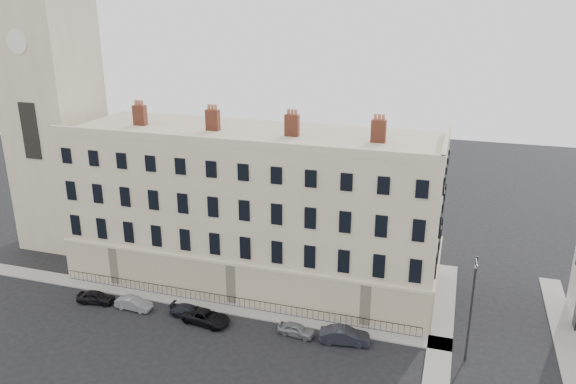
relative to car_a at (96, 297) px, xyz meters
name	(u,v)px	position (x,y,z in m)	size (l,w,h in m)	color
ground	(272,350)	(18.19, -2.21, -0.60)	(160.00, 160.00, 0.00)	black
terrace	(254,207)	(12.22, 9.75, 6.89)	(36.22, 12.22, 17.00)	#C8B595
church_tower	(50,81)	(-11.81, 11.78, 18.06)	(8.00, 8.13, 44.00)	#C8B595
pavement_terrace	(189,301)	(8.19, 2.79, -0.54)	(48.00, 2.00, 0.12)	gray
pavement_east_return	(442,325)	(31.19, 5.79, -0.54)	(2.00, 24.00, 0.12)	gray
pavement_adjacent	(563,332)	(41.19, 7.79, -0.54)	(2.00, 20.00, 0.12)	gray
railings	(229,301)	(12.19, 3.19, -0.05)	(35.00, 0.04, 0.96)	black
car_a	(96,297)	(0.00, 0.00, 0.00)	(1.42, 3.54, 1.21)	black
car_b	(134,303)	(4.00, 0.08, -0.03)	(1.21, 3.47, 1.14)	gray
car_c	(190,311)	(9.46, 0.48, -0.07)	(1.48, 3.65, 1.06)	black
car_d	(206,317)	(11.39, -0.08, 0.00)	(2.00, 4.33, 1.20)	black
car_e	(297,330)	(19.49, 0.50, -0.06)	(1.29, 3.20, 1.09)	gray
car_f	(345,336)	(23.61, 0.62, 0.08)	(1.45, 4.15, 1.37)	#20222B
streetlamp	(471,305)	(33.18, 1.00, 4.42)	(0.30, 1.96, 9.06)	#2F3034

